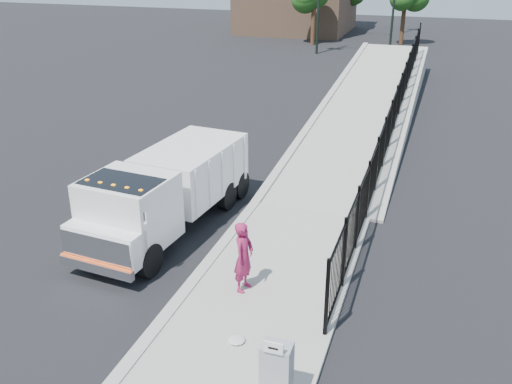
% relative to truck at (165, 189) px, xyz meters
% --- Properties ---
extents(ground, '(120.00, 120.00, 0.00)m').
position_rel_truck_xyz_m(ground, '(1.95, -1.55, -1.32)').
color(ground, black).
rests_on(ground, ground).
extents(sidewalk, '(3.55, 12.00, 0.12)m').
position_rel_truck_xyz_m(sidewalk, '(3.88, -3.55, -1.26)').
color(sidewalk, '#9E998E').
rests_on(sidewalk, ground).
extents(curb, '(0.30, 12.00, 0.16)m').
position_rel_truck_xyz_m(curb, '(1.95, -3.55, -1.24)').
color(curb, '#ADAAA3').
rests_on(curb, ground).
extents(ramp, '(3.95, 24.06, 3.19)m').
position_rel_truck_xyz_m(ramp, '(4.08, 14.45, -1.32)').
color(ramp, '#9E998E').
rests_on(ramp, ground).
extents(iron_fence, '(0.10, 28.00, 1.80)m').
position_rel_truck_xyz_m(iron_fence, '(5.50, 10.45, -0.42)').
color(iron_fence, black).
rests_on(iron_fence, ground).
extents(truck, '(2.83, 7.01, 2.34)m').
position_rel_truck_xyz_m(truck, '(0.00, 0.00, 0.00)').
color(truck, black).
rests_on(truck, ground).
extents(worker, '(0.51, 0.70, 1.77)m').
position_rel_truck_xyz_m(worker, '(3.27, -2.44, -0.31)').
color(worker, '#941C49').
rests_on(worker, sidewalk).
extents(utility_cabinet, '(0.55, 0.40, 1.25)m').
position_rel_truck_xyz_m(utility_cabinet, '(5.05, -5.75, -0.57)').
color(utility_cabinet, gray).
rests_on(utility_cabinet, sidewalk).
extents(arrow_sign, '(0.35, 0.04, 0.22)m').
position_rel_truck_xyz_m(arrow_sign, '(5.05, -5.97, 0.16)').
color(arrow_sign, white).
rests_on(arrow_sign, utility_cabinet).
extents(debris, '(0.37, 0.37, 0.09)m').
position_rel_truck_xyz_m(debris, '(3.79, -4.39, -1.15)').
color(debris, silver).
rests_on(debris, sidewalk).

